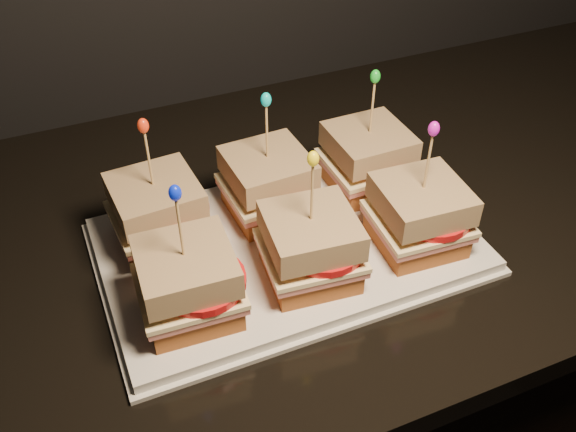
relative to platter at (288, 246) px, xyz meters
name	(u,v)px	position (x,y,z in m)	size (l,w,h in m)	color
granite_slab	(116,266)	(-0.19, 0.07, -0.03)	(2.57, 0.66, 0.03)	black
platter	(288,246)	(0.00, 0.00, 0.00)	(0.43, 0.26, 0.02)	silver
platter_rim	(288,249)	(0.00, 0.00, -0.01)	(0.44, 0.28, 0.01)	silver
sandwich_0_bread_bot	(161,230)	(-0.14, 0.06, 0.02)	(0.09, 0.09, 0.03)	brown
sandwich_0_ham	(159,219)	(-0.14, 0.06, 0.04)	(0.10, 0.10, 0.01)	#C5655A
sandwich_0_cheese	(158,215)	(-0.14, 0.06, 0.05)	(0.10, 0.10, 0.01)	#FFEAAA
sandwich_0_tomato	(169,210)	(-0.12, 0.05, 0.05)	(0.09, 0.09, 0.01)	red
sandwich_0_bread_top	(155,196)	(-0.14, 0.06, 0.07)	(0.09, 0.09, 0.03)	#643311
sandwich_0_pick	(149,162)	(-0.14, 0.06, 0.12)	(0.00, 0.00, 0.09)	tan
sandwich_0_frill	(143,126)	(-0.14, 0.06, 0.16)	(0.01, 0.01, 0.02)	red
sandwich_1_bread_bot	(269,202)	(0.00, 0.06, 0.02)	(0.09, 0.09, 0.03)	brown
sandwich_1_ham	(268,191)	(0.00, 0.06, 0.04)	(0.10, 0.10, 0.01)	#C5655A
sandwich_1_cheese	(268,187)	(0.00, 0.06, 0.05)	(0.10, 0.10, 0.01)	#FFEAAA
sandwich_1_tomato	(279,182)	(0.01, 0.05, 0.05)	(0.09, 0.09, 0.01)	red
sandwich_1_bread_top	(268,168)	(0.00, 0.06, 0.07)	(0.09, 0.09, 0.03)	#643311
sandwich_1_pick	(267,135)	(0.00, 0.06, 0.12)	(0.00, 0.00, 0.09)	tan
sandwich_1_frill	(266,100)	(0.00, 0.06, 0.16)	(0.01, 0.01, 0.02)	#08C1C4
sandwich_2_bread_bot	(366,176)	(0.14, 0.06, 0.02)	(0.09, 0.09, 0.03)	brown
sandwich_2_ham	(367,166)	(0.14, 0.06, 0.04)	(0.10, 0.10, 0.01)	#C5655A
sandwich_2_cheese	(367,161)	(0.14, 0.06, 0.05)	(0.10, 0.10, 0.01)	#FFEAAA
sandwich_2_tomato	(378,157)	(0.15, 0.05, 0.05)	(0.09, 0.09, 0.01)	red
sandwich_2_bread_top	(369,143)	(0.14, 0.06, 0.07)	(0.09, 0.09, 0.03)	#643311
sandwich_2_pick	(372,111)	(0.14, 0.06, 0.12)	(0.00, 0.00, 0.09)	tan
sandwich_2_frill	(375,76)	(0.14, 0.06, 0.16)	(0.01, 0.01, 0.02)	green
sandwich_3_bread_bot	(191,302)	(-0.14, -0.06, 0.02)	(0.09, 0.09, 0.03)	brown
sandwich_3_ham	(189,291)	(-0.14, -0.06, 0.04)	(0.10, 0.10, 0.01)	#C5655A
sandwich_3_cheese	(188,286)	(-0.14, -0.06, 0.05)	(0.10, 0.10, 0.01)	#FFEAAA
sandwich_3_tomato	(201,281)	(-0.12, -0.07, 0.05)	(0.09, 0.09, 0.01)	red
sandwich_3_bread_top	(186,266)	(-0.14, -0.06, 0.07)	(0.09, 0.09, 0.03)	#643311
sandwich_3_pick	(180,231)	(-0.14, -0.06, 0.12)	(0.00, 0.00, 0.09)	tan
sandwich_3_frill	(175,193)	(-0.14, -0.06, 0.16)	(0.01, 0.01, 0.02)	#0A20DD
sandwich_4_bread_bot	(310,266)	(0.00, -0.06, 0.02)	(0.09, 0.09, 0.03)	brown
sandwich_4_ham	(310,255)	(0.00, -0.06, 0.04)	(0.10, 0.10, 0.01)	#C5655A
sandwich_4_cheese	(310,250)	(0.00, -0.06, 0.05)	(0.10, 0.10, 0.01)	#FFEAAA
sandwich_4_tomato	(323,245)	(0.01, -0.07, 0.05)	(0.09, 0.09, 0.01)	red
sandwich_4_bread_top	(311,230)	(0.00, -0.06, 0.07)	(0.09, 0.09, 0.03)	#643311
sandwich_4_pick	(312,196)	(0.00, -0.06, 0.12)	(0.00, 0.00, 0.09)	tan
sandwich_4_frill	(313,159)	(0.00, -0.06, 0.16)	(0.01, 0.01, 0.02)	yellow
sandwich_5_bread_bot	(416,234)	(0.14, -0.06, 0.02)	(0.09, 0.09, 0.03)	brown
sandwich_5_ham	(418,223)	(0.14, -0.06, 0.04)	(0.10, 0.10, 0.01)	#C5655A
sandwich_5_cheese	(419,218)	(0.14, -0.06, 0.05)	(0.10, 0.10, 0.01)	#FFEAAA
sandwich_5_tomato	(431,213)	(0.15, -0.07, 0.05)	(0.09, 0.09, 0.01)	red
sandwich_5_bread_top	(422,199)	(0.14, -0.06, 0.07)	(0.09, 0.09, 0.03)	#643311
sandwich_5_pick	(428,165)	(0.14, -0.06, 0.12)	(0.00, 0.00, 0.09)	tan
sandwich_5_frill	(434,129)	(0.14, -0.06, 0.16)	(0.01, 0.01, 0.02)	#C914C2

